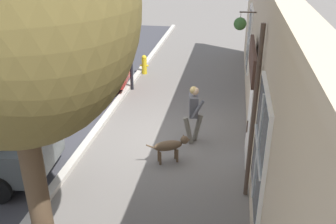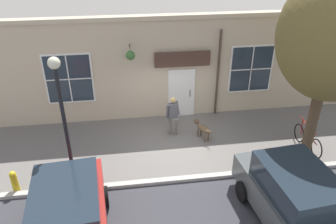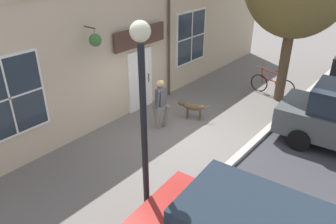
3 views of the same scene
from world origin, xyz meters
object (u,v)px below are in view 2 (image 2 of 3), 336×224
pedestrian_walking (173,113)px  fire_hydrant (14,182)px  parked_car_nearest_curb (69,222)px  dog_on_leash (202,128)px  leaning_bicycle (308,139)px  street_lamp (62,107)px  street_tree_by_curb (331,41)px  parked_car_mid_block (298,203)px

pedestrian_walking → fire_hydrant: size_ratio=2.07×
parked_car_nearest_curb → dog_on_leash: bearing=135.5°
leaning_bicycle → fire_hydrant: leaning_bicycle is taller
parked_car_nearest_curb → fire_hydrant: 3.02m
dog_on_leash → parked_car_nearest_curb: bearing=-44.5°
fire_hydrant → parked_car_nearest_curb: bearing=40.0°
dog_on_leash → street_lamp: bearing=-64.3°
street_tree_by_curb → fire_hydrant: bearing=-86.9°
fire_hydrant → pedestrian_walking: bearing=116.1°
street_tree_by_curb → parked_car_mid_block: 4.79m
dog_on_leash → street_tree_by_curb: 5.18m
fire_hydrant → leaning_bicycle: bearing=95.3°
leaning_bicycle → street_tree_by_curb: bearing=-39.5°
street_tree_by_curb → parked_car_nearest_curb: (2.80, -7.59, -3.24)m
parked_car_mid_block → fire_hydrant: size_ratio=5.76×
pedestrian_walking → street_tree_by_curb: street_tree_by_curb is taller
dog_on_leash → fire_hydrant: (2.11, -6.23, -0.05)m
pedestrian_walking → street_tree_by_curb: bearing=65.0°
street_tree_by_curb → street_lamp: street_tree_by_curb is taller
leaning_bicycle → parked_car_nearest_curb: bearing=-68.0°
leaning_bicycle → street_lamp: street_lamp is taller
pedestrian_walking → street_lamp: size_ratio=0.38×
dog_on_leash → parked_car_mid_block: size_ratio=0.23×
pedestrian_walking → leaning_bicycle: bearing=70.8°
parked_car_mid_block → fire_hydrant: parked_car_mid_block is taller
pedestrian_walking → fire_hydrant: pedestrian_walking is taller
parked_car_mid_block → fire_hydrant: bearing=-108.0°
street_tree_by_curb → leaning_bicycle: (-0.40, 0.33, -3.74)m
dog_on_leash → street_tree_by_curb: (1.60, 3.27, 3.68)m
parked_car_nearest_curb → street_lamp: 2.96m
leaning_bicycle → parked_car_mid_block: bearing=-33.2°
leaning_bicycle → parked_car_mid_block: parked_car_mid_block is taller
dog_on_leash → street_lamp: (2.16, -4.48, 2.37)m
pedestrian_walking → fire_hydrant: bearing=-63.9°
street_lamp → fire_hydrant: size_ratio=5.48×
dog_on_leash → street_tree_by_curb: street_tree_by_curb is taller
parked_car_mid_block → street_lamp: 6.64m
dog_on_leash → street_lamp: 5.51m
fire_hydrant → dog_on_leash: bearing=108.7°
dog_on_leash → fire_hydrant: bearing=-71.3°
leaning_bicycle → street_lamp: size_ratio=0.41×
street_tree_by_curb → street_lamp: size_ratio=1.47×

